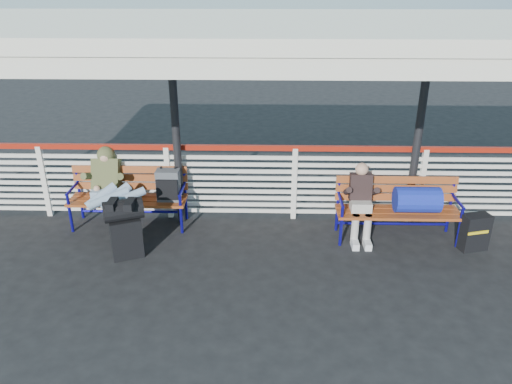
{
  "coord_description": "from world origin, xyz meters",
  "views": [
    {
      "loc": [
        -0.42,
        -5.38,
        3.71
      ],
      "look_at": [
        -0.58,
        1.0,
        0.86
      ],
      "focal_mm": 35.0,
      "sensor_mm": 36.0,
      "label": 1
    }
  ],
  "objects_px": {
    "suitcase_side": "(474,232)",
    "companion_person": "(361,202)",
    "luggage_stack": "(125,226)",
    "traveler_man": "(111,191)",
    "bench_right": "(409,201)",
    "bench_left": "(143,189)"
  },
  "relations": [
    {
      "from": "companion_person",
      "to": "traveler_man",
      "type": "bearing_deg",
      "value": 179.87
    },
    {
      "from": "bench_left",
      "to": "traveler_man",
      "type": "bearing_deg",
      "value": -138.35
    },
    {
      "from": "luggage_stack",
      "to": "traveler_man",
      "type": "relative_size",
      "value": 0.57
    },
    {
      "from": "companion_person",
      "to": "suitcase_side",
      "type": "relative_size",
      "value": 2.11
    },
    {
      "from": "bench_right",
      "to": "luggage_stack",
      "type": "bearing_deg",
      "value": -171.19
    },
    {
      "from": "bench_left",
      "to": "companion_person",
      "type": "distance_m",
      "value": 3.32
    },
    {
      "from": "bench_left",
      "to": "companion_person",
      "type": "bearing_deg",
      "value": -5.95
    },
    {
      "from": "luggage_stack",
      "to": "suitcase_side",
      "type": "relative_size",
      "value": 1.61
    },
    {
      "from": "companion_person",
      "to": "luggage_stack",
      "type": "bearing_deg",
      "value": -169.38
    },
    {
      "from": "luggage_stack",
      "to": "bench_left",
      "type": "xyz_separation_m",
      "value": [
        0.03,
        0.97,
        0.13
      ]
    },
    {
      "from": "companion_person",
      "to": "suitcase_side",
      "type": "xyz_separation_m",
      "value": [
        1.6,
        -0.3,
        -0.32
      ]
    },
    {
      "from": "traveler_man",
      "to": "companion_person",
      "type": "xyz_separation_m",
      "value": [
        3.68,
        -0.01,
        -0.13
      ]
    },
    {
      "from": "bench_left",
      "to": "companion_person",
      "type": "relative_size",
      "value": 1.57
    },
    {
      "from": "bench_left",
      "to": "bench_right",
      "type": "distance_m",
      "value": 4.01
    },
    {
      "from": "bench_right",
      "to": "traveler_man",
      "type": "bearing_deg",
      "value": 179.88
    },
    {
      "from": "suitcase_side",
      "to": "bench_right",
      "type": "bearing_deg",
      "value": 146.83
    },
    {
      "from": "traveler_man",
      "to": "suitcase_side",
      "type": "height_order",
      "value": "traveler_man"
    },
    {
      "from": "traveler_man",
      "to": "companion_person",
      "type": "relative_size",
      "value": 1.34
    },
    {
      "from": "bench_right",
      "to": "suitcase_side",
      "type": "distance_m",
      "value": 1.01
    },
    {
      "from": "suitcase_side",
      "to": "companion_person",
      "type": "bearing_deg",
      "value": 154.44
    },
    {
      "from": "traveler_man",
      "to": "luggage_stack",
      "type": "bearing_deg",
      "value": -61.07
    },
    {
      "from": "luggage_stack",
      "to": "companion_person",
      "type": "distance_m",
      "value": 3.39
    }
  ]
}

